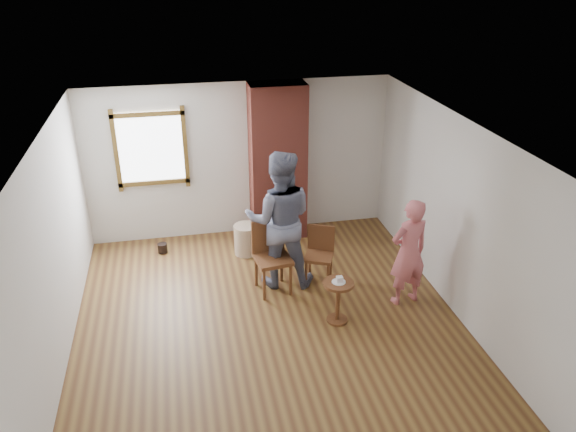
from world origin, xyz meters
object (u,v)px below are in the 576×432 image
object	(u,v)px
dining_chair_right	(320,251)
person_pink	(409,253)
man	(280,220)
stoneware_crock	(246,239)
side_table	(338,295)
dining_chair_left	(271,252)

from	to	relation	value
dining_chair_right	person_pink	distance (m)	1.33
man	person_pink	bearing A→B (deg)	163.25
dining_chair_right	man	distance (m)	0.80
person_pink	dining_chair_right	bearing A→B (deg)	-49.96
stoneware_crock	side_table	bearing A→B (deg)	-65.82
man	person_pink	world-z (taller)	man
side_table	man	distance (m)	1.39
dining_chair_left	man	distance (m)	0.48
side_table	person_pink	world-z (taller)	person_pink
dining_chair_left	man	xyz separation A→B (m)	(0.16, 0.13, 0.44)
dining_chair_right	person_pink	bearing A→B (deg)	-14.92
dining_chair_left	side_table	world-z (taller)	dining_chair_left
dining_chair_right	side_table	world-z (taller)	dining_chair_right
stoneware_crock	man	xyz separation A→B (m)	(0.37, -0.95, 0.77)
stoneware_crock	side_table	world-z (taller)	side_table
dining_chair_left	side_table	distance (m)	1.22
dining_chair_left	side_table	size ratio (longest dim) A/B	1.72
dining_chair_right	person_pink	size ratio (longest dim) A/B	0.54
stoneware_crock	side_table	size ratio (longest dim) A/B	0.82
side_table	person_pink	size ratio (longest dim) A/B	0.39
man	person_pink	size ratio (longest dim) A/B	1.31
dining_chair_left	dining_chair_right	size ratio (longest dim) A/B	1.22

